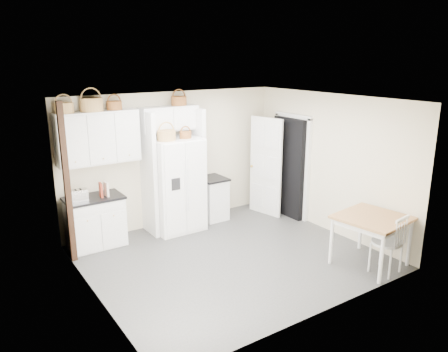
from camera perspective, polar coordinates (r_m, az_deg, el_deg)
floor at (r=7.42m, az=0.86°, el=-10.54°), size 4.50×4.50×0.00m
ceiling at (r=6.70m, az=0.95°, el=9.88°), size 4.50×4.50×0.00m
wall_back at (r=8.61m, az=-6.67°, el=2.26°), size 4.50×0.00×4.50m
wall_left at (r=6.02m, az=-17.05°, el=-4.15°), size 0.00×4.00×4.00m
wall_right at (r=8.39m, az=13.66°, el=1.56°), size 0.00×4.00×4.00m
refrigerator at (r=8.31m, az=-6.25°, el=-1.14°), size 0.92×0.74×1.78m
base_cab_left at (r=8.00m, az=-16.44°, el=-5.85°), size 0.93×0.59×0.87m
base_cab_right at (r=8.94m, az=-1.52°, el=-3.03°), size 0.47×0.57×0.83m
dining_table at (r=7.38m, az=18.57°, el=-8.02°), size 1.11×1.11×0.82m
windsor_chair at (r=7.19m, az=20.51°, el=-8.09°), size 0.55×0.51×1.00m
counter_left at (r=7.85m, az=-16.69°, el=-2.77°), size 0.97×0.63×0.04m
counter_right at (r=8.82m, az=-1.54°, el=-0.34°), size 0.51×0.61×0.04m
toaster at (r=7.66m, az=-18.47°, el=-2.42°), size 0.31×0.20×0.20m
cookbook_red at (r=7.76m, az=-15.78°, el=-1.78°), size 0.05×0.17×0.25m
cookbook_cream at (r=7.79m, az=-15.13°, el=-1.66°), size 0.05×0.17×0.25m
basket_upper_a at (r=7.57m, az=-20.16°, el=8.34°), size 0.30×0.30×0.17m
basket_upper_b at (r=7.69m, az=-16.93°, el=8.91°), size 0.38×0.38×0.22m
basket_upper_c at (r=7.81m, az=-14.13°, el=8.93°), size 0.26×0.26×0.15m
basket_bridge_b at (r=8.32m, az=-5.91°, el=9.74°), size 0.30×0.30×0.17m
basket_fridge_a at (r=7.90m, az=-7.54°, el=5.28°), size 0.34×0.34×0.18m
basket_fridge_b at (r=8.08m, az=-5.05°, el=5.36°), size 0.23×0.23×0.12m
upper_cabinet at (r=7.78m, az=-16.12°, el=4.85°), size 1.40×0.34×0.90m
bridge_cabinet at (r=8.25m, az=-7.24°, el=7.49°), size 1.12×0.34×0.45m
fridge_panel_left at (r=8.11m, az=-9.81°, el=0.22°), size 0.08×0.60×2.30m
fridge_panel_right at (r=8.56m, az=-3.58°, el=1.21°), size 0.08×0.60×2.30m
trim_post at (r=7.28m, az=-19.82°, el=-1.02°), size 0.09×0.09×2.60m
doorway_void at (r=9.08m, az=8.56°, el=1.08°), size 0.18×0.85×2.05m
door_slab at (r=9.10m, az=5.46°, el=1.21°), size 0.21×0.79×2.05m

